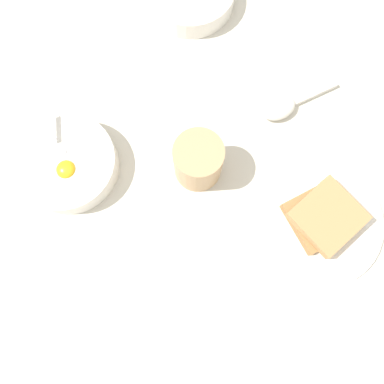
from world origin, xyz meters
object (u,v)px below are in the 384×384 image
object	(u,v)px
toast_plate	(318,221)
drinking_cup	(198,161)
toast_sandwich	(324,216)
soup_spoon	(284,105)
egg_bowl	(67,164)

from	to	relation	value
toast_plate	drinking_cup	distance (m)	0.23
toast_sandwich	soup_spoon	xyz separation A→B (m)	(0.14, -0.16, -0.02)
toast_sandwich	drinking_cup	world-z (taller)	drinking_cup
toast_plate	toast_sandwich	distance (m)	0.03
toast_sandwich	soup_spoon	distance (m)	0.21
toast_plate	toast_sandwich	size ratio (longest dim) A/B	1.63
toast_sandwich	toast_plate	bearing A→B (deg)	98.37
egg_bowl	soup_spoon	world-z (taller)	egg_bowl
egg_bowl	soup_spoon	xyz separation A→B (m)	(-0.28, -0.28, -0.01)
egg_bowl	toast_sandwich	xyz separation A→B (m)	(-0.42, -0.12, 0.01)
soup_spoon	drinking_cup	distance (m)	0.20
soup_spoon	toast_plate	bearing A→B (deg)	130.22
drinking_cup	toast_plate	bearing A→B (deg)	-176.70
toast_plate	toast_sandwich	xyz separation A→B (m)	(0.00, -0.00, 0.03)
soup_spoon	drinking_cup	world-z (taller)	drinking_cup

